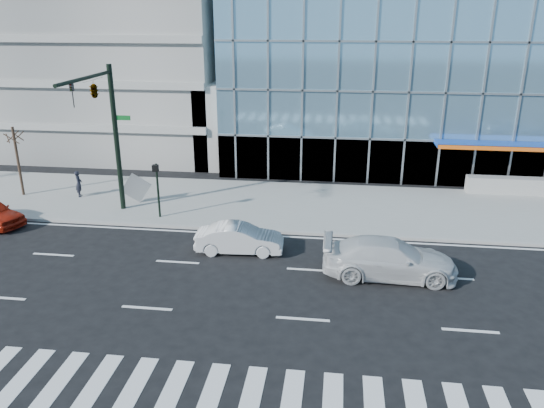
{
  "coord_description": "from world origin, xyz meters",
  "views": [
    {
      "loc": [
        1.05,
        -20.97,
        10.75
      ],
      "look_at": [
        -2.06,
        3.0,
        1.91
      ],
      "focal_mm": 35.0,
      "sensor_mm": 36.0,
      "label": 1
    }
  ],
  "objects_px": {
    "street_tree_near": "(14,136)",
    "white_suv": "(390,258)",
    "ped_signal_post": "(157,182)",
    "white_sedan": "(239,239)",
    "pedestrian": "(79,184)",
    "tilted_panel": "(136,188)",
    "traffic_signal": "(101,107)"
  },
  "relations": [
    {
      "from": "traffic_signal",
      "to": "ped_signal_post",
      "type": "height_order",
      "value": "traffic_signal"
    },
    {
      "from": "traffic_signal",
      "to": "pedestrian",
      "type": "distance_m",
      "value": 6.96
    },
    {
      "from": "street_tree_near",
      "to": "pedestrian",
      "type": "height_order",
      "value": "street_tree_near"
    },
    {
      "from": "white_sedan",
      "to": "pedestrian",
      "type": "relative_size",
      "value": 2.58
    },
    {
      "from": "white_suv",
      "to": "white_sedan",
      "type": "bearing_deg",
      "value": 76.65
    },
    {
      "from": "traffic_signal",
      "to": "white_suv",
      "type": "bearing_deg",
      "value": -18.01
    },
    {
      "from": "white_sedan",
      "to": "pedestrian",
      "type": "distance_m",
      "value": 12.64
    },
    {
      "from": "traffic_signal",
      "to": "pedestrian",
      "type": "bearing_deg",
      "value": 137.91
    },
    {
      "from": "ped_signal_post",
      "to": "tilted_panel",
      "type": "height_order",
      "value": "ped_signal_post"
    },
    {
      "from": "tilted_panel",
      "to": "ped_signal_post",
      "type": "bearing_deg",
      "value": -61.12
    },
    {
      "from": "ped_signal_post",
      "to": "street_tree_near",
      "type": "relative_size",
      "value": 0.71
    },
    {
      "from": "traffic_signal",
      "to": "white_sedan",
      "type": "relative_size",
      "value": 1.95
    },
    {
      "from": "white_suv",
      "to": "tilted_panel",
      "type": "bearing_deg",
      "value": 62.54
    },
    {
      "from": "traffic_signal",
      "to": "ped_signal_post",
      "type": "relative_size",
      "value": 2.67
    },
    {
      "from": "ped_signal_post",
      "to": "tilted_panel",
      "type": "relative_size",
      "value": 2.31
    },
    {
      "from": "street_tree_near",
      "to": "white_suv",
      "type": "height_order",
      "value": "street_tree_near"
    },
    {
      "from": "tilted_panel",
      "to": "pedestrian",
      "type": "bearing_deg",
      "value": 154.83
    },
    {
      "from": "traffic_signal",
      "to": "white_suv",
      "type": "relative_size",
      "value": 1.41
    },
    {
      "from": "tilted_panel",
      "to": "street_tree_near",
      "type": "bearing_deg",
      "value": 160.46
    },
    {
      "from": "traffic_signal",
      "to": "white_suv",
      "type": "height_order",
      "value": "traffic_signal"
    },
    {
      "from": "street_tree_near",
      "to": "white_suv",
      "type": "xyz_separation_m",
      "value": [
        21.4,
        -7.61,
        -2.96
      ]
    },
    {
      "from": "ped_signal_post",
      "to": "street_tree_near",
      "type": "distance_m",
      "value": 9.97
    },
    {
      "from": "white_suv",
      "to": "white_sedan",
      "type": "height_order",
      "value": "white_suv"
    },
    {
      "from": "traffic_signal",
      "to": "ped_signal_post",
      "type": "xyz_separation_m",
      "value": [
        2.5,
        0.37,
        -4.02
      ]
    },
    {
      "from": "traffic_signal",
      "to": "pedestrian",
      "type": "relative_size",
      "value": 5.02
    },
    {
      "from": "white_suv",
      "to": "ped_signal_post",
      "type": "bearing_deg",
      "value": 66.59
    },
    {
      "from": "white_sedan",
      "to": "traffic_signal",
      "type": "bearing_deg",
      "value": 64.44
    },
    {
      "from": "ped_signal_post",
      "to": "white_suv",
      "type": "xyz_separation_m",
      "value": [
        11.9,
        -5.06,
        -1.32
      ]
    },
    {
      "from": "street_tree_near",
      "to": "white_sedan",
      "type": "distance_m",
      "value": 16.1
    },
    {
      "from": "white_suv",
      "to": "pedestrian",
      "type": "height_order",
      "value": "pedestrian"
    },
    {
      "from": "traffic_signal",
      "to": "street_tree_near",
      "type": "xyz_separation_m",
      "value": [
        -7.0,
        2.93,
        -2.39
      ]
    },
    {
      "from": "street_tree_near",
      "to": "pedestrian",
      "type": "xyz_separation_m",
      "value": [
        3.59,
        0.15,
        -2.83
      ]
    }
  ]
}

